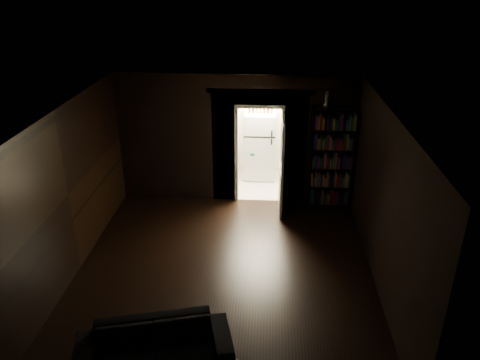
% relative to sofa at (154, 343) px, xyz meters
% --- Properties ---
extents(ground, '(5.50, 5.50, 0.00)m').
position_rel_sofa_xyz_m(ground, '(0.70, 2.07, -0.38)').
color(ground, black).
rests_on(ground, ground).
extents(room_walls, '(5.02, 5.61, 2.84)m').
position_rel_sofa_xyz_m(room_walls, '(0.69, 3.14, 1.30)').
color(room_walls, black).
rests_on(room_walls, ground).
extents(kitchen_alcove, '(2.20, 1.80, 2.60)m').
position_rel_sofa_xyz_m(kitchen_alcove, '(1.20, 5.94, 0.83)').
color(kitchen_alcove, '#B2A99B').
rests_on(kitchen_alcove, ground).
extents(sofa, '(2.13, 1.31, 0.76)m').
position_rel_sofa_xyz_m(sofa, '(0.00, 0.00, 0.00)').
color(sofa, black).
rests_on(sofa, ground).
extents(bookshelf, '(0.93, 0.41, 2.20)m').
position_rel_sofa_xyz_m(bookshelf, '(2.70, 4.66, 0.72)').
color(bookshelf, black).
rests_on(bookshelf, ground).
extents(refrigerator, '(0.86, 0.81, 1.65)m').
position_rel_sofa_xyz_m(refrigerator, '(1.18, 6.10, 0.44)').
color(refrigerator, silver).
rests_on(refrigerator, ground).
extents(door, '(0.06, 0.85, 2.05)m').
position_rel_sofa_xyz_m(door, '(1.67, 4.38, 0.64)').
color(door, silver).
rests_on(door, ground).
extents(figurine, '(0.13, 0.13, 0.30)m').
position_rel_sofa_xyz_m(figurine, '(2.52, 4.72, 1.97)').
color(figurine, white).
rests_on(figurine, bookshelf).
extents(bottles, '(0.63, 0.19, 0.25)m').
position_rel_sofa_xyz_m(bottles, '(1.19, 5.99, 1.40)').
color(bottles, black).
rests_on(bottles, refrigerator).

